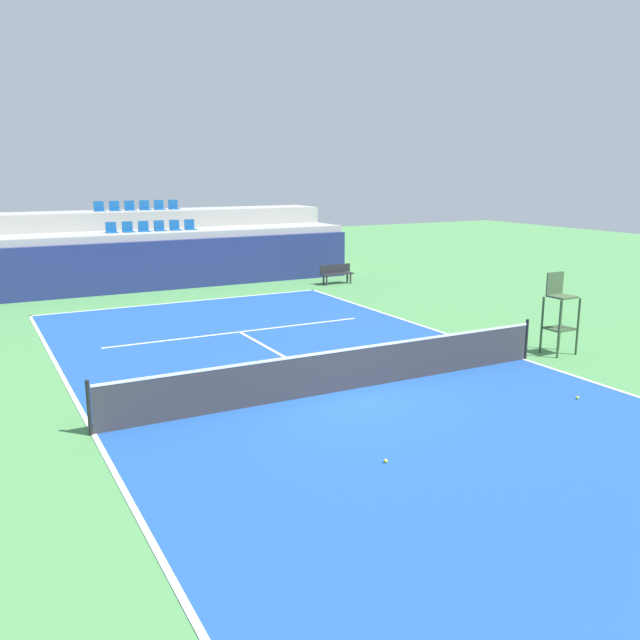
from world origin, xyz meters
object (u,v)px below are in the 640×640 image
(tennis_net, at_px, (345,369))
(player_bench, at_px, (336,272))
(tennis_ball_0, at_px, (386,461))
(tennis_ball_1, at_px, (577,398))
(umpire_chair, at_px, (559,311))

(tennis_net, xyz_separation_m, player_bench, (7.12, 12.91, -0.00))
(player_bench, bearing_deg, tennis_net, -118.86)
(player_bench, relative_size, tennis_ball_0, 22.73)
(tennis_net, relative_size, tennis_ball_1, 167.88)
(umpire_chair, bearing_deg, tennis_ball_0, -155.22)
(tennis_net, distance_m, tennis_ball_1, 5.09)
(tennis_net, bearing_deg, umpire_chair, 0.48)
(tennis_net, xyz_separation_m, tennis_ball_1, (4.16, -2.89, -0.47))
(tennis_ball_0, distance_m, tennis_ball_1, 5.53)
(tennis_ball_0, bearing_deg, tennis_net, 70.12)
(umpire_chair, height_order, tennis_ball_0, umpire_chair)
(tennis_net, distance_m, umpire_chair, 6.73)
(umpire_chair, height_order, player_bench, umpire_chair)
(umpire_chair, bearing_deg, tennis_net, -179.52)
(tennis_ball_0, xyz_separation_m, tennis_ball_1, (5.48, 0.75, 0.00))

